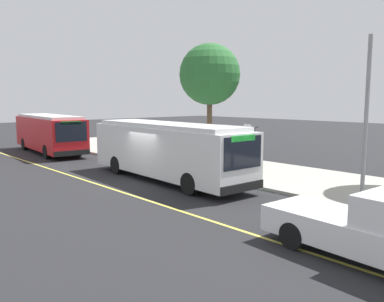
{
  "coord_description": "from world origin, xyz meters",
  "views": [
    {
      "loc": [
        16.1,
        -11.41,
        4.12
      ],
      "look_at": [
        2.5,
        0.82,
        1.74
      ],
      "focal_mm": 36.77,
      "sensor_mm": 36.0,
      "label": 1
    }
  ],
  "objects_px": {
    "pedestrian_commuter": "(230,156)",
    "transit_bus_main": "(167,149)",
    "route_sign_post": "(247,144)",
    "pickup_truck": "(375,230)",
    "transit_bus_second": "(49,132)",
    "waiting_bench": "(228,159)"
  },
  "relations": [
    {
      "from": "transit_bus_main",
      "to": "waiting_bench",
      "type": "height_order",
      "value": "transit_bus_main"
    },
    {
      "from": "transit_bus_main",
      "to": "route_sign_post",
      "type": "bearing_deg",
      "value": 40.51
    },
    {
      "from": "pedestrian_commuter",
      "to": "transit_bus_main",
      "type": "bearing_deg",
      "value": -113.45
    },
    {
      "from": "transit_bus_second",
      "to": "route_sign_post",
      "type": "xyz_separation_m",
      "value": [
        17.53,
        2.93,
        0.34
      ]
    },
    {
      "from": "pedestrian_commuter",
      "to": "waiting_bench",
      "type": "bearing_deg",
      "value": 135.41
    },
    {
      "from": "transit_bus_second",
      "to": "pedestrian_commuter",
      "type": "distance_m",
      "value": 16.21
    },
    {
      "from": "route_sign_post",
      "to": "pedestrian_commuter",
      "type": "relative_size",
      "value": 1.66
    },
    {
      "from": "transit_bus_second",
      "to": "route_sign_post",
      "type": "relative_size",
      "value": 3.67
    },
    {
      "from": "transit_bus_main",
      "to": "pickup_truck",
      "type": "distance_m",
      "value": 11.99
    },
    {
      "from": "waiting_bench",
      "to": "route_sign_post",
      "type": "xyz_separation_m",
      "value": [
        3.12,
        -1.96,
        1.32
      ]
    },
    {
      "from": "transit_bus_main",
      "to": "transit_bus_second",
      "type": "distance_m",
      "value": 14.43
    },
    {
      "from": "transit_bus_main",
      "to": "transit_bus_second",
      "type": "height_order",
      "value": "same"
    },
    {
      "from": "transit_bus_second",
      "to": "pickup_truck",
      "type": "distance_m",
      "value": 26.23
    },
    {
      "from": "transit_bus_main",
      "to": "route_sign_post",
      "type": "xyz_separation_m",
      "value": [
        3.11,
        2.66,
        0.34
      ]
    },
    {
      "from": "pickup_truck",
      "to": "route_sign_post",
      "type": "xyz_separation_m",
      "value": [
        -8.59,
        5.18,
        1.1
      ]
    },
    {
      "from": "pickup_truck",
      "to": "pedestrian_commuter",
      "type": "height_order",
      "value": "pickup_truck"
    },
    {
      "from": "pickup_truck",
      "to": "route_sign_post",
      "type": "relative_size",
      "value": 1.97
    },
    {
      "from": "transit_bus_second",
      "to": "route_sign_post",
      "type": "height_order",
      "value": "same"
    },
    {
      "from": "route_sign_post",
      "to": "pedestrian_commuter",
      "type": "distance_m",
      "value": 1.99
    },
    {
      "from": "transit_bus_main",
      "to": "transit_bus_second",
      "type": "bearing_deg",
      "value": -178.9
    },
    {
      "from": "waiting_bench",
      "to": "route_sign_post",
      "type": "bearing_deg",
      "value": -32.11
    },
    {
      "from": "transit_bus_main",
      "to": "pickup_truck",
      "type": "height_order",
      "value": "transit_bus_main"
    }
  ]
}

